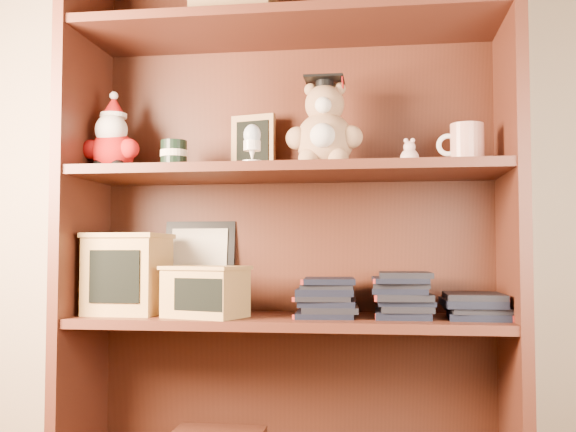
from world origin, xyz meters
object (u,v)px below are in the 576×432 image
object	(u,v)px
grad_teddy_bear	(324,132)
bookcase	(290,232)
teacher_mug	(466,145)
treats_box	(128,273)

from	to	relation	value
grad_teddy_bear	bookcase	bearing A→B (deg)	150.56
teacher_mug	treats_box	size ratio (longest dim) A/B	0.55
bookcase	teacher_mug	xyz separation A→B (m)	(0.48, -0.05, 0.23)
bookcase	grad_teddy_bear	distance (m)	0.29
bookcase	grad_teddy_bear	bearing A→B (deg)	-29.44
teacher_mug	treats_box	distance (m)	0.98
grad_teddy_bear	teacher_mug	bearing A→B (deg)	1.17
bookcase	grad_teddy_bear	size ratio (longest dim) A/B	6.35
grad_teddy_bear	treats_box	bearing A→B (deg)	179.31
grad_teddy_bear	treats_box	distance (m)	0.67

